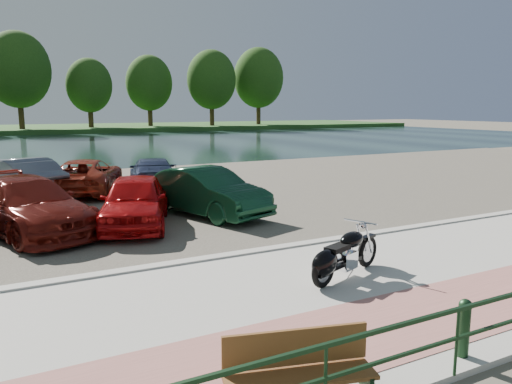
% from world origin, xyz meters
% --- Properties ---
extents(ground, '(200.00, 200.00, 0.00)m').
position_xyz_m(ground, '(0.00, 0.00, 0.00)').
color(ground, '#595447').
rests_on(ground, ground).
extents(promenade, '(60.00, 6.00, 0.10)m').
position_xyz_m(promenade, '(0.00, -1.00, 0.05)').
color(promenade, '#B3B1A9').
rests_on(promenade, ground).
extents(pink_path, '(60.00, 2.00, 0.01)m').
position_xyz_m(pink_path, '(0.00, -2.50, 0.10)').
color(pink_path, '#965A54').
rests_on(pink_path, promenade).
extents(kerb, '(60.00, 0.30, 0.14)m').
position_xyz_m(kerb, '(0.00, 2.00, 0.07)').
color(kerb, '#B3B1A9').
rests_on(kerb, ground).
extents(parking_lot, '(60.00, 18.00, 0.04)m').
position_xyz_m(parking_lot, '(0.00, 11.00, 0.02)').
color(parking_lot, '#48443A').
rests_on(parking_lot, ground).
extents(river, '(120.00, 40.00, 0.00)m').
position_xyz_m(river, '(0.00, 40.00, 0.00)').
color(river, '#182C2B').
rests_on(river, ground).
extents(far_bank, '(120.00, 24.00, 0.60)m').
position_xyz_m(far_bank, '(0.00, 72.00, 0.30)').
color(far_bank, '#1D4217').
rests_on(far_bank, ground).
extents(bollards, '(10.68, 0.18, 0.81)m').
position_xyz_m(bollards, '(-1.67, -3.70, 0.54)').
color(bollards, '#16311A').
rests_on(bollards, promenade).
extents(far_trees, '(70.25, 10.68, 12.52)m').
position_xyz_m(far_trees, '(4.36, 65.79, 7.49)').
color(far_trees, '#372714').
rests_on(far_trees, far_bank).
extents(motorcycle, '(2.24, 1.09, 1.05)m').
position_xyz_m(motorcycle, '(-1.07, -0.46, 0.56)').
color(motorcycle, black).
rests_on(motorcycle, promenade).
extents(park_bench, '(1.86, 0.91, 0.72)m').
position_xyz_m(park_bench, '(-3.92, -3.36, 0.43)').
color(park_bench, '#5D3117').
rests_on(park_bench, promenade).
extents(car_3, '(3.78, 5.65, 1.52)m').
position_xyz_m(car_3, '(-6.18, 6.62, 0.80)').
color(car_3, '#5A120C').
rests_on(car_3, parking_lot).
extents(car_4, '(3.12, 4.70, 1.49)m').
position_xyz_m(car_4, '(-3.40, 6.06, 0.78)').
color(car_4, '#A70B0C').
rests_on(car_4, parking_lot).
extents(car_5, '(2.96, 4.83, 1.50)m').
position_xyz_m(car_5, '(-1.01, 6.49, 0.79)').
color(car_5, '#0E3620').
rests_on(car_5, parking_lot).
extents(car_9, '(3.01, 4.93, 1.53)m').
position_xyz_m(car_9, '(-6.01, 12.47, 0.81)').
color(car_9, slate).
rests_on(car_9, parking_lot).
extents(car_10, '(3.94, 5.45, 1.38)m').
position_xyz_m(car_10, '(-3.67, 12.50, 0.73)').
color(car_10, maroon).
rests_on(car_10, parking_lot).
extents(car_11, '(2.95, 4.92, 1.34)m').
position_xyz_m(car_11, '(-1.05, 12.19, 0.71)').
color(car_11, navy).
rests_on(car_11, parking_lot).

